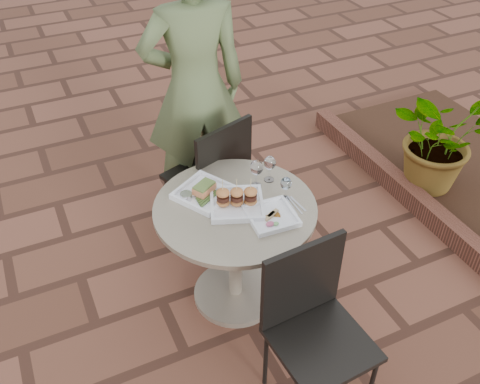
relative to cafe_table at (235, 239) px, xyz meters
name	(u,v)px	position (x,y,z in m)	size (l,w,h in m)	color
ground	(251,328)	(-0.02, -0.27, -0.48)	(60.00, 60.00, 0.00)	brown
cafe_table	(235,239)	(0.00, 0.00, 0.00)	(0.90, 0.90, 0.73)	gray
chair_far	(214,171)	(0.11, 0.58, 0.07)	(0.56, 0.56, 0.93)	black
chair_near	(312,317)	(0.08, -0.71, 0.07)	(0.47, 0.47, 0.93)	black
diner	(195,89)	(0.14, 0.94, 0.48)	(0.70, 0.46, 1.92)	#4B5B32
plate_salmon	(205,192)	(-0.11, 0.16, 0.27)	(0.38, 0.38, 0.08)	white
plate_sliders	(237,200)	(0.01, 0.00, 0.29)	(0.37, 0.37, 0.19)	white
plate_tuna	(271,216)	(0.13, -0.17, 0.26)	(0.26, 0.26, 0.03)	white
wine_glass_right	(286,184)	(0.28, -0.06, 0.35)	(0.06, 0.06, 0.15)	white
wine_glass_mid	(257,168)	(0.19, 0.11, 0.37)	(0.08, 0.08, 0.18)	white
wine_glass_far	(270,164)	(0.28, 0.13, 0.36)	(0.07, 0.07, 0.16)	white
steel_ramekin	(186,197)	(-0.22, 0.16, 0.27)	(0.07, 0.07, 0.05)	silver
cutlery_set	(295,205)	(0.30, -0.13, 0.25)	(0.08, 0.17, 0.00)	silver
planter_curb	(432,214)	(1.58, 0.03, -0.41)	(0.12, 3.00, 0.15)	brown
potted_plant_a	(440,137)	(1.83, 0.36, -0.01)	(0.75, 0.65, 0.83)	#33662D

